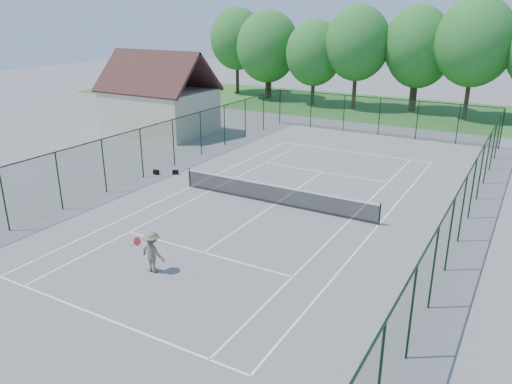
# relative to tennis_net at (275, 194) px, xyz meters

# --- Properties ---
(ground) EXTENTS (140.00, 140.00, 0.00)m
(ground) POSITION_rel_tennis_net_xyz_m (0.00, 0.00, -0.58)
(ground) COLOR gray
(ground) RESTS_ON ground
(grass_far) EXTENTS (80.00, 16.00, 0.01)m
(grass_far) POSITION_rel_tennis_net_xyz_m (0.00, 30.00, -0.57)
(grass_far) COLOR #36732B
(grass_far) RESTS_ON ground
(court_lines) EXTENTS (11.05, 23.85, 0.01)m
(court_lines) POSITION_rel_tennis_net_xyz_m (0.00, 0.00, -0.57)
(court_lines) COLOR white
(court_lines) RESTS_ON ground
(tennis_net) EXTENTS (11.08, 0.08, 1.10)m
(tennis_net) POSITION_rel_tennis_net_xyz_m (0.00, 0.00, 0.00)
(tennis_net) COLOR black
(tennis_net) RESTS_ON ground
(fence_enclosure) EXTENTS (18.05, 36.05, 3.02)m
(fence_enclosure) POSITION_rel_tennis_net_xyz_m (0.00, 0.00, 0.98)
(fence_enclosure) COLOR #1B3B22
(fence_enclosure) RESTS_ON ground
(utility_building) EXTENTS (8.60, 6.27, 6.63)m
(utility_building) POSITION_rel_tennis_net_xyz_m (-16.00, 10.00, 2.54)
(utility_building) COLOR beige
(utility_building) RESTS_ON ground
(tree_line_far) EXTENTS (39.40, 6.40, 9.70)m
(tree_line_far) POSITION_rel_tennis_net_xyz_m (0.00, 30.00, 5.42)
(tree_line_far) COLOR #3F2D1E
(tree_line_far) RESTS_ON ground
(sports_bag_a) EXTENTS (0.35, 0.21, 0.28)m
(sports_bag_a) POSITION_rel_tennis_net_xyz_m (-8.73, 0.86, -0.44)
(sports_bag_a) COLOR black
(sports_bag_a) RESTS_ON ground
(sports_bag_b) EXTENTS (0.39, 0.32, 0.27)m
(sports_bag_b) POSITION_rel_tennis_net_xyz_m (-7.71, 1.46, -0.44)
(sports_bag_b) COLOR black
(sports_bag_b) RESTS_ON ground
(tennis_player) EXTENTS (2.18, 0.90, 1.66)m
(tennis_player) POSITION_rel_tennis_net_xyz_m (-0.72, -8.66, 0.25)
(tennis_player) COLOR #676B4D
(tennis_player) RESTS_ON ground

